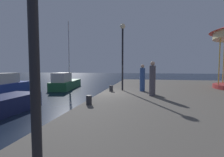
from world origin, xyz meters
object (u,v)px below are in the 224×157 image
(person_near_carousel, at_px, (152,80))
(person_by_the_water, at_px, (142,79))
(motorboat_blue, at_px, (2,88))
(lamp_post_mid_promenade, at_px, (123,45))
(bollard_center, at_px, (111,88))
(bollard_north, at_px, (89,100))
(sailboat_green, at_px, (65,82))

(person_near_carousel, height_order, person_by_the_water, person_near_carousel)
(motorboat_blue, distance_m, person_near_carousel, 11.95)
(motorboat_blue, height_order, lamp_post_mid_promenade, lamp_post_mid_promenade)
(motorboat_blue, xyz_separation_m, bollard_center, (9.17, -0.73, 0.27))
(lamp_post_mid_promenade, bearing_deg, bollard_north, -99.70)
(person_near_carousel, bearing_deg, motorboat_blue, 170.52)
(lamp_post_mid_promenade, xyz_separation_m, bollard_north, (-0.80, -4.71, -2.89))
(person_by_the_water, bearing_deg, bollard_north, -115.49)
(motorboat_blue, xyz_separation_m, person_by_the_water, (11.18, -0.20, 0.90))
(sailboat_green, bearing_deg, person_near_carousel, -40.20)
(sailboat_green, relative_size, person_near_carousel, 4.11)
(sailboat_green, distance_m, bollard_center, 9.23)
(lamp_post_mid_promenade, xyz_separation_m, person_by_the_water, (1.36, -0.17, -2.25))
(bollard_center, relative_size, person_by_the_water, 0.22)
(sailboat_green, relative_size, person_by_the_water, 4.42)
(motorboat_blue, bearing_deg, lamp_post_mid_promenade, -0.15)
(bollard_north, relative_size, bollard_center, 1.00)
(bollard_north, bearing_deg, person_by_the_water, 64.51)
(bollard_north, bearing_deg, bollard_center, 87.87)
(sailboat_green, height_order, bollard_center, sailboat_green)
(sailboat_green, height_order, bollard_north, sailboat_green)
(bollard_north, xyz_separation_m, person_by_the_water, (2.16, 4.54, 0.63))
(sailboat_green, distance_m, bollard_north, 12.30)
(motorboat_blue, distance_m, bollard_center, 9.20)
(person_by_the_water, bearing_deg, sailboat_green, 145.20)
(bollard_center, height_order, person_by_the_water, person_by_the_water)
(sailboat_green, distance_m, motorboat_blue, 6.32)
(bollard_north, height_order, person_near_carousel, person_near_carousel)
(lamp_post_mid_promenade, xyz_separation_m, bollard_center, (-0.66, -0.70, -2.89))
(person_near_carousel, bearing_deg, person_by_the_water, 107.72)
(sailboat_green, bearing_deg, bollard_north, -58.60)
(person_by_the_water, bearing_deg, person_near_carousel, -72.28)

